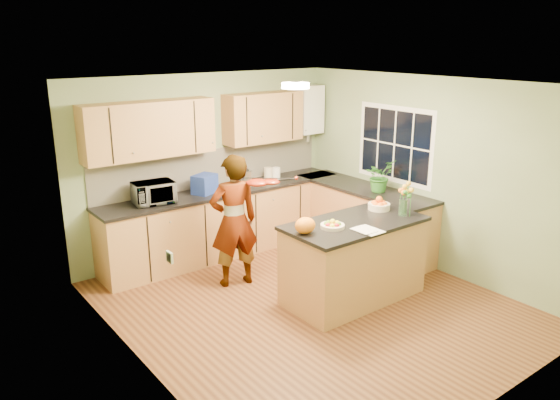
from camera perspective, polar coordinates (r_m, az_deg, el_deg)
floor at (r=6.38m, az=3.17°, el=-10.93°), size 4.50×4.50×0.00m
ceiling at (r=5.68m, az=3.58°, el=12.04°), size 4.00×4.50×0.02m
wall_back at (r=7.70m, az=-7.63°, el=3.72°), size 4.00×0.02×2.50m
wall_front at (r=4.55m, az=22.24°, el=-6.63°), size 4.00×0.02×2.50m
wall_left at (r=4.91m, az=-14.70°, el=-4.22°), size 0.02×4.50×2.50m
wall_right at (r=7.33m, az=15.33°, el=2.62°), size 0.02×4.50×2.50m
back_counter at (r=7.71m, az=-5.64°, el=-2.22°), size 3.64×0.62×0.94m
right_counter at (r=7.85m, az=8.65°, el=-1.97°), size 0.62×2.24×0.94m
splashback at (r=7.74m, az=-6.92°, el=3.45°), size 3.60×0.02×0.52m
upper_cabinets at (r=7.36m, az=-8.33°, el=7.85°), size 3.20×0.34×0.70m
boiler at (r=8.42m, az=2.96°, el=9.42°), size 0.40×0.30×0.86m
window_right at (r=7.63m, az=11.90°, el=5.70°), size 0.01×1.30×1.05m
light_switch at (r=4.38m, az=-11.46°, el=-5.86°), size 0.02×0.09×0.09m
ceiling_lamp at (r=5.91m, az=1.63°, el=11.87°), size 0.30×0.30×0.07m
peninsula_island at (r=6.41m, az=7.70°, el=-6.24°), size 1.65×0.85×0.95m
fruit_dish at (r=6.00m, az=5.51°, el=-2.57°), size 0.26×0.26×0.09m
orange_bowl at (r=6.71m, az=10.31°, el=-0.44°), size 0.26×0.26×0.15m
flower_vase at (r=6.47m, az=12.86°, el=0.89°), size 0.24×0.24×0.44m
orange_bag at (r=5.80m, az=2.64°, el=-2.67°), size 0.26×0.22×0.18m
papers at (r=5.98m, az=9.22°, el=-3.11°), size 0.23×0.31×0.01m
violinist at (r=6.62m, az=-4.84°, el=-2.19°), size 0.67×0.52×1.64m
violin at (r=6.41m, az=-2.38°, el=1.83°), size 0.66×0.58×0.17m
microwave at (r=7.03m, az=-13.07°, el=0.75°), size 0.54×0.39×0.28m
blue_box at (r=7.37m, az=-7.88°, el=1.67°), size 0.38×0.34×0.25m
kettle at (r=7.68m, az=-3.51°, el=2.35°), size 0.16×0.16×0.29m
jar_cream at (r=7.99m, az=-1.27°, el=2.75°), size 0.15×0.15×0.19m
jar_white at (r=8.01m, az=-0.40°, el=2.77°), size 0.13×0.13×0.18m
potted_plant at (r=7.49m, az=10.35°, el=2.50°), size 0.41×0.37×0.43m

